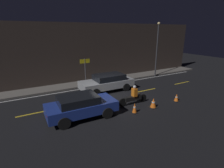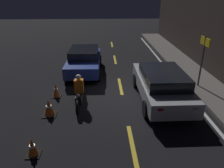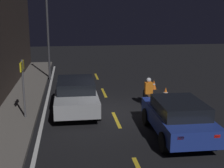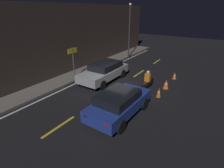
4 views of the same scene
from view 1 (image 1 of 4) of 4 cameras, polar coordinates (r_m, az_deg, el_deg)
The scene contains 16 objects.
ground_plane at distance 13.43m, azimuth -0.41°, elevation -4.46°, with size 56.00×56.00×0.00m, color black.
raised_curb at distance 17.00m, azimuth -7.27°, elevation 0.35°, with size 28.00×1.78×0.16m.
building_front at distance 17.39m, azimuth -8.94°, elevation 9.91°, with size 28.00×0.30×5.64m.
lane_dash_b at distance 12.01m, azimuth -24.33°, elevation -8.79°, with size 2.00×0.14×0.01m.
lane_dash_c at distance 13.01m, azimuth -4.28°, elevation -5.23°, with size 2.00×0.14×0.01m.
lane_dash_d at distance 15.33m, azimuth 11.12°, elevation -2.01°, with size 2.00×0.14×0.01m.
lane_dash_e at distance 18.47m, azimuth 21.86°, elevation 0.34°, with size 2.00×0.14×0.01m.
lane_solid_kerb at distance 16.02m, azimuth -5.71°, elevation -0.93°, with size 25.20×0.14×0.01m.
sedan_blue at distance 10.39m, azimuth -10.17°, elevation -6.94°, with size 4.07×1.95×1.38m.
hatchback_silver at distance 14.79m, azimuth -1.56°, elevation 0.69°, with size 4.51×1.97×1.40m.
motorcycle at distance 12.17m, azimuth 6.94°, elevation -4.18°, with size 2.29×0.37×1.36m.
traffic_cone_near at distance 11.05m, azimuth 7.40°, elevation -7.76°, with size 0.38×0.38×0.65m.
traffic_cone_mid at distance 11.98m, azimuth 13.35°, elevation -6.02°, with size 0.52×0.52×0.67m.
traffic_cone_far at distance 13.52m, azimuth 20.31°, elevation -4.19°, with size 0.40×0.40×0.56m.
shop_sign at distance 15.98m, azimuth -8.78°, elevation 5.74°, with size 0.90×0.08×2.40m.
street_lamp at distance 19.54m, azimuth 14.50°, elevation 11.57°, with size 0.28×0.28×5.76m.
Camera 1 is at (-6.04, -10.94, 4.93)m, focal length 28.00 mm.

